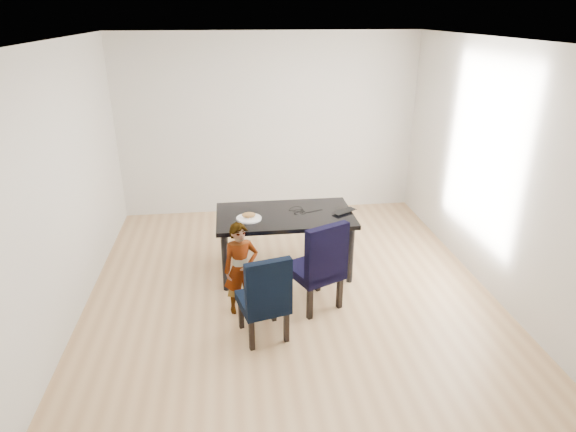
{
  "coord_description": "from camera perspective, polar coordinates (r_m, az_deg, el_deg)",
  "views": [
    {
      "loc": [
        -0.61,
        -4.67,
        2.95
      ],
      "look_at": [
        0.0,
        0.2,
        0.85
      ],
      "focal_mm": 30.0,
      "sensor_mm": 36.0,
      "label": 1
    }
  ],
  "objects": [
    {
      "name": "floor",
      "position": [
        5.56,
        0.26,
        -8.94
      ],
      "size": [
        4.5,
        5.0,
        0.01
      ],
      "primitive_type": "cube",
      "color": "tan",
      "rests_on": "ground"
    },
    {
      "name": "ceiling",
      "position": [
        4.71,
        0.32,
        20.2
      ],
      "size": [
        4.5,
        5.0,
        0.01
      ],
      "primitive_type": "cube",
      "color": "white",
      "rests_on": "wall_back"
    },
    {
      "name": "wall_back",
      "position": [
        7.37,
        -2.26,
        10.63
      ],
      "size": [
        4.5,
        0.01,
        2.7
      ],
      "primitive_type": "cube",
      "color": "silver",
      "rests_on": "ground"
    },
    {
      "name": "wall_front",
      "position": [
        2.76,
        7.17,
        -12.51
      ],
      "size": [
        4.5,
        0.01,
        2.7
      ],
      "primitive_type": "cube",
      "color": "white",
      "rests_on": "ground"
    },
    {
      "name": "wall_left",
      "position": [
        5.2,
        -25.21,
        2.99
      ],
      "size": [
        0.01,
        5.0,
        2.7
      ],
      "primitive_type": "cube",
      "color": "white",
      "rests_on": "ground"
    },
    {
      "name": "wall_right",
      "position": [
        5.71,
        23.46,
        4.95
      ],
      "size": [
        0.01,
        5.0,
        2.7
      ],
      "primitive_type": "cube",
      "color": "white",
      "rests_on": "ground"
    },
    {
      "name": "dining_table",
      "position": [
        5.81,
        -0.37,
        -3.15
      ],
      "size": [
        1.6,
        0.9,
        0.75
      ],
      "primitive_type": "cube",
      "color": "black",
      "rests_on": "floor"
    },
    {
      "name": "chair_left",
      "position": [
        4.65,
        -3.02,
        -9.3
      ],
      "size": [
        0.53,
        0.55,
        0.91
      ],
      "primitive_type": "cube",
      "rotation": [
        0.0,
        0.0,
        0.24
      ],
      "color": "black",
      "rests_on": "floor"
    },
    {
      "name": "chair_right",
      "position": [
        5.09,
        3.18,
        -5.58
      ],
      "size": [
        0.65,
        0.66,
        1.01
      ],
      "primitive_type": "cube",
      "rotation": [
        0.0,
        0.0,
        0.43
      ],
      "color": "black",
      "rests_on": "floor"
    },
    {
      "name": "child",
      "position": [
        5.0,
        -5.59,
        -6.24
      ],
      "size": [
        0.4,
        0.3,
        1.01
      ],
      "primitive_type": "imported",
      "rotation": [
        0.0,
        0.0,
        0.18
      ],
      "color": "orange",
      "rests_on": "floor"
    },
    {
      "name": "plate",
      "position": [
        5.52,
        -4.66,
        -0.29
      ],
      "size": [
        0.37,
        0.37,
        0.02
      ],
      "primitive_type": "cylinder",
      "rotation": [
        0.0,
        0.0,
        0.33
      ],
      "color": "silver",
      "rests_on": "dining_table"
    },
    {
      "name": "sandwich",
      "position": [
        5.52,
        -4.68,
        0.14
      ],
      "size": [
        0.17,
        0.11,
        0.06
      ],
      "primitive_type": "ellipsoid",
      "rotation": [
        0.0,
        0.0,
        -0.25
      ],
      "color": "#A4733A",
      "rests_on": "plate"
    },
    {
      "name": "laptop",
      "position": [
        5.75,
        6.38,
        0.66
      ],
      "size": [
        0.36,
        0.32,
        0.02
      ],
      "primitive_type": "imported",
      "rotation": [
        0.0,
        0.0,
        3.66
      ],
      "color": "black",
      "rests_on": "dining_table"
    },
    {
      "name": "cable_tangle",
      "position": [
        5.68,
        1.38,
        0.41
      ],
      "size": [
        0.18,
        0.18,
        0.01
      ],
      "primitive_type": "torus",
      "rotation": [
        0.0,
        0.0,
        0.36
      ],
      "color": "black",
      "rests_on": "dining_table"
    }
  ]
}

